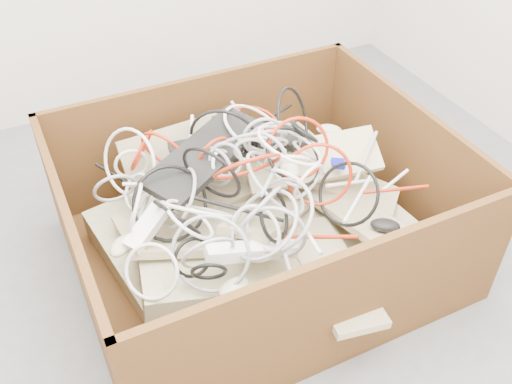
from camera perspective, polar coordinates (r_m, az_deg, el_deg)
name	(u,v)px	position (r m, az deg, el deg)	size (l,w,h in m)	color
ground	(255,306)	(2.01, -0.10, -11.22)	(3.00, 3.00, 0.00)	#545456
cardboard_box	(254,233)	(2.07, -0.22, -4.10)	(1.25, 1.05, 0.52)	#422610
keyboard_pile	(262,192)	(2.00, 0.64, -0.02)	(1.04, 0.99, 0.32)	tan
mice_scatter	(264,198)	(1.88, 0.78, -0.55)	(0.99, 0.61, 0.21)	#BEB699
power_strip_left	(159,211)	(1.84, -9.55, -1.84)	(0.31, 0.06, 0.04)	white
power_strip_right	(252,251)	(1.71, -0.40, -5.82)	(0.28, 0.05, 0.04)	white
vga_plug	(338,164)	(2.00, 8.11, 2.79)	(0.04, 0.04, 0.02)	#0B0EAD
cable_tangle	(239,176)	(1.86, -1.68, 1.57)	(1.04, 0.88, 0.37)	black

